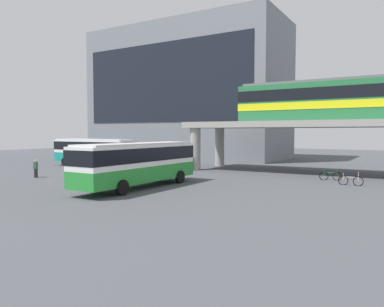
{
  "coord_description": "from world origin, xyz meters",
  "views": [
    {
      "loc": [
        19.11,
        -22.29,
        3.97
      ],
      "look_at": [
        3.1,
        4.48,
        2.2
      ],
      "focal_mm": 34.76,
      "sensor_mm": 36.0,
      "label": 1
    }
  ],
  "objects_px": {
    "bus_main": "(138,160)",
    "pedestrian_at_kerb": "(36,169)",
    "bus_secondary": "(93,150)",
    "bicycle_silver": "(351,181)",
    "bicycle_green": "(330,176)",
    "train": "(349,99)",
    "pedestrian_waiting_near_stop": "(191,163)",
    "station_building": "(187,93)"
  },
  "relations": [
    {
      "from": "bicycle_green",
      "to": "train",
      "type": "bearing_deg",
      "value": 81.97
    },
    {
      "from": "bicycle_green",
      "to": "pedestrian_at_kerb",
      "type": "xyz_separation_m",
      "value": [
        -22.67,
        -11.39,
        0.38
      ]
    },
    {
      "from": "bus_main",
      "to": "bus_secondary",
      "type": "distance_m",
      "value": 17.99
    },
    {
      "from": "train",
      "to": "bus_secondary",
      "type": "bearing_deg",
      "value": -167.63
    },
    {
      "from": "bicycle_silver",
      "to": "bicycle_green",
      "type": "height_order",
      "value": "same"
    },
    {
      "from": "station_building",
      "to": "pedestrian_waiting_near_stop",
      "type": "height_order",
      "value": "station_building"
    },
    {
      "from": "bus_main",
      "to": "pedestrian_at_kerb",
      "type": "xyz_separation_m",
      "value": [
        -11.63,
        0.1,
        -1.25
      ]
    },
    {
      "from": "station_building",
      "to": "bus_main",
      "type": "relative_size",
      "value": 2.81
    },
    {
      "from": "bus_secondary",
      "to": "station_building",
      "type": "bearing_deg",
      "value": 89.47
    },
    {
      "from": "bus_main",
      "to": "pedestrian_waiting_near_stop",
      "type": "distance_m",
      "value": 12.76
    },
    {
      "from": "train",
      "to": "bicycle_green",
      "type": "xyz_separation_m",
      "value": [
        -0.63,
        -4.47,
        -6.66
      ]
    },
    {
      "from": "bus_main",
      "to": "bicycle_green",
      "type": "height_order",
      "value": "bus_main"
    },
    {
      "from": "bus_main",
      "to": "bicycle_green",
      "type": "relative_size",
      "value": 6.44
    },
    {
      "from": "pedestrian_at_kerb",
      "to": "bus_main",
      "type": "bearing_deg",
      "value": -0.51
    },
    {
      "from": "train",
      "to": "bus_secondary",
      "type": "height_order",
      "value": "train"
    },
    {
      "from": "station_building",
      "to": "bus_secondary",
      "type": "xyz_separation_m",
      "value": [
        -0.19,
        -20.37,
        -8.26
      ]
    },
    {
      "from": "bicycle_silver",
      "to": "station_building",
      "type": "bearing_deg",
      "value": 142.17
    },
    {
      "from": "bicycle_silver",
      "to": "bicycle_green",
      "type": "relative_size",
      "value": 1.04
    },
    {
      "from": "bus_main",
      "to": "bus_secondary",
      "type": "height_order",
      "value": "same"
    },
    {
      "from": "bicycle_green",
      "to": "pedestrian_waiting_near_stop",
      "type": "relative_size",
      "value": 1.05
    },
    {
      "from": "bicycle_silver",
      "to": "bicycle_green",
      "type": "distance_m",
      "value": 3.05
    },
    {
      "from": "train",
      "to": "station_building",
      "type": "bearing_deg",
      "value": 151.08
    },
    {
      "from": "bus_secondary",
      "to": "pedestrian_at_kerb",
      "type": "relative_size",
      "value": 7.05
    },
    {
      "from": "bicycle_silver",
      "to": "pedestrian_waiting_near_stop",
      "type": "bearing_deg",
      "value": 168.42
    },
    {
      "from": "station_building",
      "to": "bus_secondary",
      "type": "distance_m",
      "value": 21.98
    },
    {
      "from": "bus_main",
      "to": "train",
      "type": "bearing_deg",
      "value": 53.83
    },
    {
      "from": "bus_secondary",
      "to": "pedestrian_waiting_near_stop",
      "type": "relative_size",
      "value": 6.78
    },
    {
      "from": "station_building",
      "to": "bicycle_green",
      "type": "bearing_deg",
      "value": -36.5
    },
    {
      "from": "bicycle_silver",
      "to": "pedestrian_at_kerb",
      "type": "height_order",
      "value": "pedestrian_at_kerb"
    },
    {
      "from": "bus_main",
      "to": "pedestrian_at_kerb",
      "type": "bearing_deg",
      "value": 179.49
    },
    {
      "from": "bicycle_green",
      "to": "pedestrian_at_kerb",
      "type": "height_order",
      "value": "pedestrian_at_kerb"
    },
    {
      "from": "bicycle_green",
      "to": "pedestrian_at_kerb",
      "type": "relative_size",
      "value": 1.09
    },
    {
      "from": "bus_secondary",
      "to": "bicycle_silver",
      "type": "bearing_deg",
      "value": -2.17
    },
    {
      "from": "pedestrian_waiting_near_stop",
      "to": "pedestrian_at_kerb",
      "type": "bearing_deg",
      "value": -125.27
    },
    {
      "from": "station_building",
      "to": "pedestrian_at_kerb",
      "type": "relative_size",
      "value": 19.67
    },
    {
      "from": "bus_main",
      "to": "bicycle_silver",
      "type": "bearing_deg",
      "value": 35.13
    },
    {
      "from": "station_building",
      "to": "pedestrian_at_kerb",
      "type": "bearing_deg",
      "value": -84.29
    },
    {
      "from": "bicycle_green",
      "to": "pedestrian_at_kerb",
      "type": "distance_m",
      "value": 25.37
    },
    {
      "from": "bus_main",
      "to": "pedestrian_at_kerb",
      "type": "distance_m",
      "value": 11.69
    },
    {
      "from": "bicycle_green",
      "to": "pedestrian_waiting_near_stop",
      "type": "xyz_separation_m",
      "value": [
        -14.0,
        0.85,
        0.41
      ]
    },
    {
      "from": "train",
      "to": "bus_main",
      "type": "height_order",
      "value": "train"
    },
    {
      "from": "pedestrian_at_kerb",
      "to": "train",
      "type": "bearing_deg",
      "value": 34.25
    }
  ]
}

